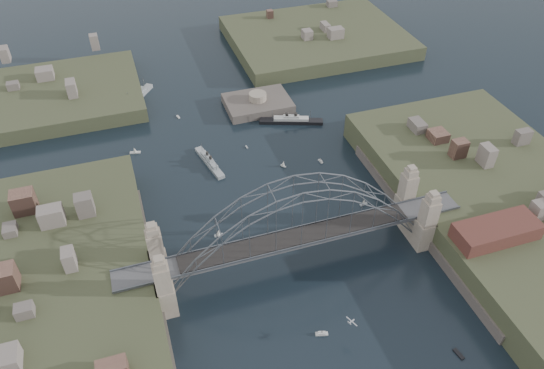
{
  "coord_description": "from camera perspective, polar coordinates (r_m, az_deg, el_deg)",
  "views": [
    {
      "loc": [
        -31.63,
        -77.89,
        95.67
      ],
      "look_at": [
        0.0,
        18.0,
        10.0
      ],
      "focal_mm": 34.33,
      "sensor_mm": 36.0,
      "label": 1
    }
  ],
  "objects": [
    {
      "name": "small_boat_i",
      "position": [
        143.06,
        10.04,
        -1.94
      ],
      "size": [
        2.35,
        1.23,
        2.38
      ],
      "color": "silver",
      "rests_on": "ground"
    },
    {
      "name": "aeroplane",
      "position": [
        111.02,
        8.67,
        -14.66
      ],
      "size": [
        1.66,
        2.83,
        0.43
      ],
      "color": "silver"
    },
    {
      "name": "headland_nw",
      "position": [
        198.73,
        -22.85,
        8.37
      ],
      "size": [
        60.0,
        45.0,
        9.0
      ],
      "primitive_type": "cube",
      "color": "#3A4026",
      "rests_on": "ground"
    },
    {
      "name": "small_boat_e",
      "position": [
        164.58,
        -14.81,
        3.56
      ],
      "size": [
        3.32,
        1.77,
        2.38
      ],
      "color": "silver",
      "rests_on": "ground"
    },
    {
      "name": "small_boat_h",
      "position": [
        178.68,
        -10.25,
        7.3
      ],
      "size": [
        1.07,
        1.95,
        0.45
      ],
      "color": "silver",
      "rests_on": "ground"
    },
    {
      "name": "small_boat_g",
      "position": [
        118.51,
        19.79,
        -17.1
      ],
      "size": [
        1.34,
        2.81,
        0.45
      ],
      "color": "silver",
      "rests_on": "ground"
    },
    {
      "name": "small_boat_f",
      "position": [
        161.93,
        -2.8,
        4.11
      ],
      "size": [
        0.59,
        1.4,
        0.45
      ],
      "color": "silver",
      "rests_on": "ground"
    },
    {
      "name": "small_boat_c",
      "position": [
        115.07,
        5.48,
        -15.97
      ],
      "size": [
        2.8,
        1.55,
        1.43
      ],
      "color": "silver",
      "rests_on": "ground"
    },
    {
      "name": "headland_ne",
      "position": [
        225.78,
        4.92,
        15.31
      ],
      "size": [
        70.0,
        55.0,
        9.5
      ],
      "primitive_type": "cube",
      "color": "#3A4026",
      "rests_on": "ground"
    },
    {
      "name": "fort_island",
      "position": [
        181.64,
        -1.56,
        8.39
      ],
      "size": [
        22.0,
        16.0,
        9.4
      ],
      "color": "#4D443E",
      "rests_on": "ground"
    },
    {
      "name": "ground",
      "position": [
        127.36,
        2.57,
        -8.44
      ],
      "size": [
        500.0,
        500.0,
        0.0
      ],
      "primitive_type": "plane",
      "color": "black",
      "rests_on": "ground"
    },
    {
      "name": "small_boat_d",
      "position": [
        156.55,
        5.34,
        2.57
      ],
      "size": [
        0.99,
        2.01,
        1.43
      ],
      "color": "silver",
      "rests_on": "ground"
    },
    {
      "name": "naval_cruiser_far",
      "position": [
        191.51,
        -14.55,
        9.31
      ],
      "size": [
        12.68,
        15.71,
        6.02
      ],
      "color": "#9BA2A3",
      "rests_on": "ground"
    },
    {
      "name": "small_boat_a",
      "position": [
        133.16,
        -5.89,
        -5.34
      ],
      "size": [
        2.23,
        1.01,
        2.38
      ],
      "color": "silver",
      "rests_on": "ground"
    },
    {
      "name": "ocean_liner",
      "position": [
        172.93,
        2.11,
        7.01
      ],
      "size": [
        20.56,
        9.73,
        5.11
      ],
      "color": "black",
      "rests_on": "ground"
    },
    {
      "name": "naval_cruiser_near",
      "position": [
        155.86,
        -6.88,
        2.47
      ],
      "size": [
        5.57,
        16.63,
        4.96
      ],
      "color": "#9BA2A3",
      "rests_on": "ground"
    },
    {
      "name": "small_boat_b",
      "position": [
        153.67,
        1.24,
        2.26
      ],
      "size": [
        1.52,
        1.87,
        2.38
      ],
      "color": "silver",
      "rests_on": "ground"
    },
    {
      "name": "wharf_shed",
      "position": [
        130.92,
        23.39,
        -4.71
      ],
      "size": [
        20.0,
        8.0,
        4.0
      ],
      "primitive_type": "cube",
      "color": "#592D26",
      "rests_on": "shore_east"
    },
    {
      "name": "shore_east",
      "position": [
        150.86,
        23.48,
        -2.11
      ],
      "size": [
        50.5,
        90.0,
        12.0
      ],
      "color": "#3A4026",
      "rests_on": "ground"
    },
    {
      "name": "bridge",
      "position": [
        118.38,
        2.74,
        -4.5
      ],
      "size": [
        84.0,
        13.8,
        24.6
      ],
      "color": "#505053",
      "rests_on": "ground"
    },
    {
      "name": "shore_west",
      "position": [
        124.53,
        -23.75,
        -13.37
      ],
      "size": [
        50.5,
        90.0,
        12.0
      ],
      "color": "#3A4026",
      "rests_on": "ground"
    },
    {
      "name": "finger_pier",
      "position": [
        128.44,
        24.21,
        -12.34
      ],
      "size": [
        4.0,
        22.0,
        1.4
      ],
      "primitive_type": "cube",
      "color": "#505053",
      "rests_on": "ground"
    }
  ]
}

